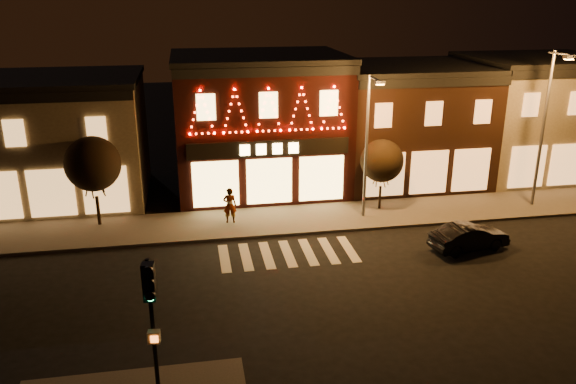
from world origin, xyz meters
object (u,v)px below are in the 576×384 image
object	(u,v)px
streetlamp_mid	(368,137)
dark_sedan	(469,237)
traffic_signal_near	(151,308)
pedestrian	(230,205)

from	to	relation	value
streetlamp_mid	dark_sedan	size ratio (longest dim) A/B	1.98
traffic_signal_near	streetlamp_mid	distance (m)	17.19
streetlamp_mid	traffic_signal_near	bearing A→B (deg)	-126.14
dark_sedan	pedestrian	size ratio (longest dim) A/B	2.01
streetlamp_mid	dark_sedan	world-z (taller)	streetlamp_mid
traffic_signal_near	pedestrian	distance (m)	14.71
pedestrian	traffic_signal_near	bearing A→B (deg)	82.25
dark_sedan	pedestrian	bearing A→B (deg)	54.74
streetlamp_mid	pedestrian	distance (m)	8.09
traffic_signal_near	streetlamp_mid	bearing A→B (deg)	59.11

